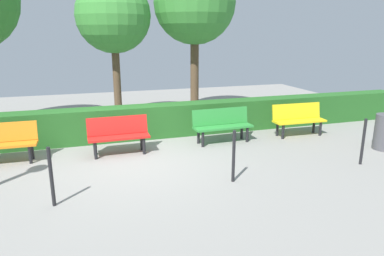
# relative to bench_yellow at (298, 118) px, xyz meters

# --- Properties ---
(ground_plane) EXTENTS (19.35, 19.35, 0.00)m
(ground_plane) POSITION_rel_bench_yellow_xyz_m (4.62, 0.65, -0.48)
(ground_plane) COLOR gray
(bench_yellow) EXTENTS (1.46, 0.50, 0.86)m
(bench_yellow) POSITION_rel_bench_yellow_xyz_m (0.00, 0.00, 0.00)
(bench_yellow) COLOR yellow
(bench_yellow) RESTS_ON ground_plane
(bench_green) EXTENTS (1.54, 0.51, 0.86)m
(bench_green) POSITION_rel_bench_yellow_xyz_m (2.23, -0.04, 0.00)
(bench_green) COLOR #2D8C38
(bench_green) RESTS_ON ground_plane
(bench_red) EXTENTS (1.39, 0.47, 0.86)m
(bench_red) POSITION_rel_bench_yellow_xyz_m (4.85, 0.07, -0.00)
(bench_red) COLOR red
(bench_red) RESTS_ON ground_plane
(bench_orange) EXTENTS (1.38, 0.49, 0.86)m
(bench_orange) POSITION_rel_bench_yellow_xyz_m (7.27, -0.08, -0.00)
(bench_orange) COLOR orange
(bench_orange) RESTS_ON ground_plane
(hedge_row) EXTENTS (15.35, 0.61, 0.86)m
(hedge_row) POSITION_rel_bench_yellow_xyz_m (3.52, -1.06, -0.05)
(hedge_row) COLOR #266023
(hedge_row) RESTS_ON ground_plane
(tree_near) EXTENTS (2.57, 2.57, 4.92)m
(tree_near) POSITION_rel_bench_yellow_xyz_m (1.99, -3.02, 3.13)
(tree_near) COLOR brown
(tree_near) RESTS_ON ground_plane
(tree_mid) EXTENTS (2.18, 2.18, 4.31)m
(tree_mid) POSITION_rel_bench_yellow_xyz_m (4.52, -2.91, 2.71)
(tree_mid) COLOR brown
(tree_mid) RESTS_ON ground_plane
(railing_post_near) EXTENTS (0.06, 0.06, 1.00)m
(railing_post_near) POSITION_rel_bench_yellow_xyz_m (0.00, 2.35, 0.02)
(railing_post_near) COLOR black
(railing_post_near) RESTS_ON ground_plane
(railing_post_mid) EXTENTS (0.06, 0.06, 1.00)m
(railing_post_mid) POSITION_rel_bench_yellow_xyz_m (2.98, 2.35, 0.02)
(railing_post_mid) COLOR black
(railing_post_mid) RESTS_ON ground_plane
(railing_post_far) EXTENTS (0.06, 0.06, 1.00)m
(railing_post_far) POSITION_rel_bench_yellow_xyz_m (6.15, 2.35, 0.02)
(railing_post_far) COLOR black
(railing_post_far) RESTS_ON ground_plane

